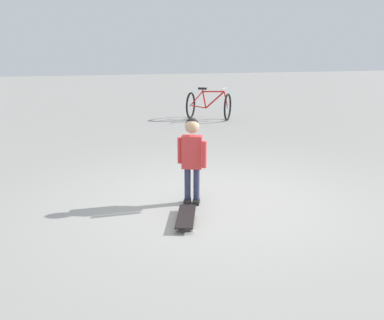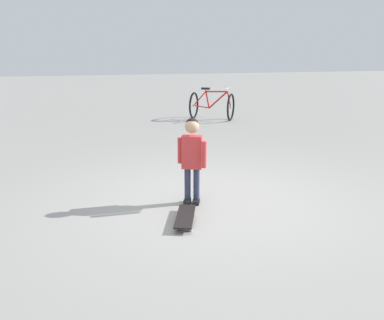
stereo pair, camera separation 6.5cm
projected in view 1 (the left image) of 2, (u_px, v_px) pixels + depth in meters
The scene contains 4 objects.
ground_plane at pixel (215, 202), 5.06m from camera, with size 50.00×50.00×0.00m, color gray.
child_person at pixel (192, 151), 4.87m from camera, with size 0.32×0.29×1.06m.
skateboard at pixel (186, 217), 4.48m from camera, with size 0.67×0.38×0.07m.
bicycle_far at pixel (209, 105), 10.77m from camera, with size 1.17×1.28×0.85m.
Camera 1 is at (4.51, -1.47, 1.86)m, focal length 37.98 mm.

